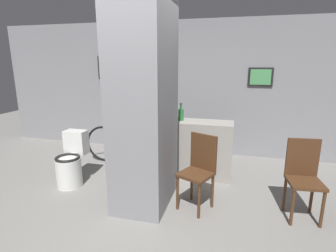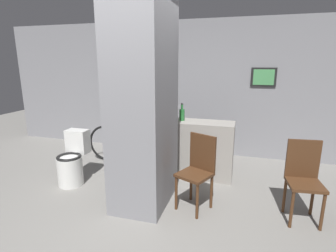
# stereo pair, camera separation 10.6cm
# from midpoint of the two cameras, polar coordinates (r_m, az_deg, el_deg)

# --- Properties ---
(ground_plane) EXTENTS (14.00, 14.00, 0.00)m
(ground_plane) POSITION_cam_midpoint_polar(r_m,az_deg,el_deg) (3.32, -8.39, -19.65)
(ground_plane) COLOR gray
(wall_back) EXTENTS (8.00, 0.09, 2.60)m
(wall_back) POSITION_cam_midpoint_polar(r_m,az_deg,el_deg) (5.31, 2.18, 8.20)
(wall_back) COLOR gray
(wall_back) RESTS_ON ground_plane
(pillar_center) EXTENTS (0.67, 0.97, 2.60)m
(pillar_center) POSITION_cam_midpoint_polar(r_m,az_deg,el_deg) (3.27, -6.12, 4.55)
(pillar_center) COLOR gray
(pillar_center) RESTS_ON ground_plane
(counter_shelf) EXTENTS (1.39, 0.44, 0.91)m
(counter_shelf) POSITION_cam_midpoint_polar(r_m,az_deg,el_deg) (4.29, 3.80, -4.82)
(counter_shelf) COLOR gray
(counter_shelf) RESTS_ON ground_plane
(toilet) EXTENTS (0.37, 0.53, 0.80)m
(toilet) POSITION_cam_midpoint_polar(r_m,az_deg,el_deg) (4.26, -21.06, -7.53)
(toilet) COLOR white
(toilet) RESTS_ON ground_plane
(chair_near_pillar) EXTENTS (0.49, 0.49, 0.94)m
(chair_near_pillar) POSITION_cam_midpoint_polar(r_m,az_deg,el_deg) (3.35, 5.81, -9.13)
(chair_near_pillar) COLOR #4C2D19
(chair_near_pillar) RESTS_ON ground_plane
(chair_by_doorway) EXTENTS (0.41, 0.41, 0.94)m
(chair_by_doorway) POSITION_cam_midpoint_polar(r_m,az_deg,el_deg) (3.49, 26.62, -9.59)
(chair_by_doorway) COLOR #4C2D19
(chair_by_doorway) RESTS_ON ground_plane
(bicycle) EXTENTS (1.72, 0.42, 0.73)m
(bicycle) POSITION_cam_midpoint_polar(r_m,az_deg,el_deg) (4.81, -8.94, -4.16)
(bicycle) COLOR black
(bicycle) RESTS_ON ground_plane
(bottle_tall) EXTENTS (0.09, 0.09, 0.29)m
(bottle_tall) POSITION_cam_midpoint_polar(r_m,az_deg,el_deg) (4.18, 2.11, 2.62)
(bottle_tall) COLOR #267233
(bottle_tall) RESTS_ON counter_shelf
(bottle_short) EXTENTS (0.08, 0.08, 0.23)m
(bottle_short) POSITION_cam_midpoint_polar(r_m,az_deg,el_deg) (4.12, 0.17, 2.17)
(bottle_short) COLOR olive
(bottle_short) RESTS_ON counter_shelf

